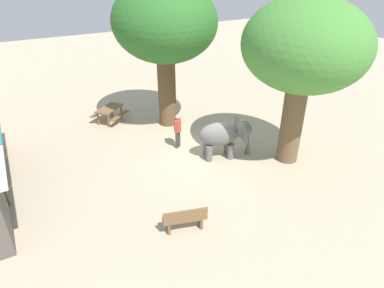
# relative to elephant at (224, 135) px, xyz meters

# --- Properties ---
(ground_plane) EXTENTS (60.00, 60.00, 0.00)m
(ground_plane) POSITION_rel_elephant_xyz_m (0.66, 0.54, -1.04)
(ground_plane) COLOR #BAA88C
(elephant) EXTENTS (1.76, 2.35, 1.62)m
(elephant) POSITION_rel_elephant_xyz_m (0.00, 0.00, 0.00)
(elephant) COLOR slate
(elephant) RESTS_ON ground_plane
(person_handler) EXTENTS (0.33, 0.43, 1.62)m
(person_handler) POSITION_rel_elephant_xyz_m (1.70, 1.38, -0.09)
(person_handler) COLOR #3F3833
(person_handler) RESTS_ON ground_plane
(shade_tree_main) EXTENTS (4.90, 4.49, 6.60)m
(shade_tree_main) POSITION_rel_elephant_xyz_m (-1.53, -2.26, 3.71)
(shade_tree_main) COLOR brown
(shade_tree_main) RESTS_ON ground_plane
(shade_tree_secondary) EXTENTS (5.22, 4.79, 6.97)m
(shade_tree_secondary) POSITION_rel_elephant_xyz_m (4.24, 0.67, 3.98)
(shade_tree_secondary) COLOR brown
(shade_tree_secondary) RESTS_ON ground_plane
(wooden_bench) EXTENTS (0.77, 1.46, 0.88)m
(wooden_bench) POSITION_rel_elephant_xyz_m (-3.22, 3.65, -0.57)
(wooden_bench) COLOR brown
(wooden_bench) RESTS_ON ground_plane
(picnic_table_near) EXTENTS (2.09, 2.09, 0.78)m
(picnic_table_near) POSITION_rel_elephant_xyz_m (5.95, 3.26, -0.45)
(picnic_table_near) COLOR brown
(picnic_table_near) RESTS_ON ground_plane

